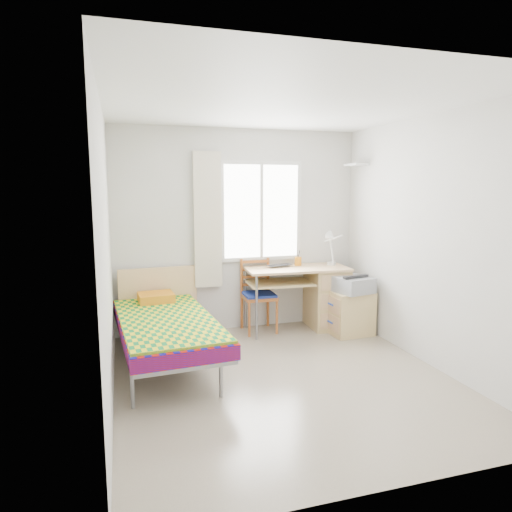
{
  "coord_description": "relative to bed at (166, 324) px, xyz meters",
  "views": [
    {
      "loc": [
        -1.48,
        -3.99,
        1.86
      ],
      "look_at": [
        -0.12,
        0.55,
        1.15
      ],
      "focal_mm": 32.0,
      "sensor_mm": 36.0,
      "label": 1
    }
  ],
  "objects": [
    {
      "name": "bed",
      "position": [
        0.0,
        0.0,
        0.0
      ],
      "size": [
        1.09,
        2.09,
        0.88
      ],
      "rotation": [
        0.0,
        0.0,
        0.07
      ],
      "color": "gray",
      "rests_on": "floor"
    },
    {
      "name": "curtain",
      "position": [
        0.64,
        0.9,
        1.02
      ],
      "size": [
        0.35,
        0.05,
        1.7
      ],
      "primitive_type": "cube",
      "color": "beige",
      "rests_on": "wall_back"
    },
    {
      "name": "task_lamp",
      "position": [
        2.22,
        0.61,
        0.7
      ],
      "size": [
        0.25,
        0.34,
        0.48
      ],
      "rotation": [
        0.0,
        0.0,
        -0.3
      ],
      "color": "white",
      "rests_on": "desk"
    },
    {
      "name": "desk",
      "position": [
        2.12,
        0.67,
        0.02
      ],
      "size": [
        1.36,
        0.68,
        0.83
      ],
      "rotation": [
        0.0,
        0.0,
        -0.05
      ],
      "color": "tan",
      "rests_on": "floor"
    },
    {
      "name": "wall_right",
      "position": [
        2.66,
        -0.78,
        0.87
      ],
      "size": [
        0.0,
        3.5,
        3.5
      ],
      "primitive_type": "plane",
      "rotation": [
        1.57,
        0.0,
        -1.57
      ],
      "color": "silver",
      "rests_on": "ground"
    },
    {
      "name": "book",
      "position": [
        1.52,
        0.68,
        0.16
      ],
      "size": [
        0.26,
        0.28,
        0.02
      ],
      "primitive_type": "imported",
      "rotation": [
        0.0,
        0.0,
        0.48
      ],
      "color": "gray",
      "rests_on": "desk"
    },
    {
      "name": "ceiling",
      "position": [
        1.06,
        -0.78,
        2.17
      ],
      "size": [
        3.5,
        3.5,
        0.0
      ],
      "primitive_type": "plane",
      "rotation": [
        3.14,
        0.0,
        0.0
      ],
      "color": "white",
      "rests_on": "wall_back"
    },
    {
      "name": "floating_shelf",
      "position": [
        2.55,
        0.62,
        1.72
      ],
      "size": [
        0.2,
        0.32,
        0.03
      ],
      "primitive_type": "cube",
      "color": "white",
      "rests_on": "wall_right"
    },
    {
      "name": "printer",
      "position": [
        2.34,
        0.28,
        0.23
      ],
      "size": [
        0.5,
        0.55,
        0.2
      ],
      "rotation": [
        0.0,
        0.0,
        0.22
      ],
      "color": "#94989C",
      "rests_on": "cabinet"
    },
    {
      "name": "cabinet",
      "position": [
        2.34,
        0.31,
        -0.15
      ],
      "size": [
        0.54,
        0.48,
        0.56
      ],
      "rotation": [
        0.0,
        0.0,
        0.05
      ],
      "color": "tan",
      "rests_on": "floor"
    },
    {
      "name": "wall_left",
      "position": [
        -0.54,
        -0.78,
        0.87
      ],
      "size": [
        0.0,
        3.5,
        3.5
      ],
      "primitive_type": "plane",
      "rotation": [
        1.57,
        0.0,
        1.57
      ],
      "color": "silver",
      "rests_on": "ground"
    },
    {
      "name": "chair",
      "position": [
        1.27,
        0.78,
        0.1
      ],
      "size": [
        0.42,
        0.42,
        0.94
      ],
      "rotation": [
        0.0,
        0.0,
        -0.03
      ],
      "color": "#99571D",
      "rests_on": "floor"
    },
    {
      "name": "laptop",
      "position": [
        1.58,
        0.74,
        0.42
      ],
      "size": [
        0.4,
        0.32,
        0.03
      ],
      "primitive_type": "imported",
      "rotation": [
        0.0,
        0.0,
        0.28
      ],
      "color": "black",
      "rests_on": "desk"
    },
    {
      "name": "window",
      "position": [
        1.36,
        0.95,
        1.12
      ],
      "size": [
        1.1,
        0.04,
        1.3
      ],
      "color": "white",
      "rests_on": "wall_back"
    },
    {
      "name": "floor",
      "position": [
        1.06,
        -0.78,
        -0.43
      ],
      "size": [
        3.5,
        3.5,
        0.0
      ],
      "primitive_type": "plane",
      "color": "#BCAD93",
      "rests_on": "ground"
    },
    {
      "name": "pen_cup",
      "position": [
        1.83,
        0.81,
        0.46
      ],
      "size": [
        0.12,
        0.12,
        0.11
      ],
      "primitive_type": "cylinder",
      "rotation": [
        0.0,
        0.0,
        -0.37
      ],
      "color": "orange",
      "rests_on": "desk"
    },
    {
      "name": "wall_back",
      "position": [
        1.06,
        0.97,
        0.87
      ],
      "size": [
        3.2,
        0.0,
        3.2
      ],
      "primitive_type": "plane",
      "rotation": [
        1.57,
        0.0,
        0.0
      ],
      "color": "silver",
      "rests_on": "ground"
    }
  ]
}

